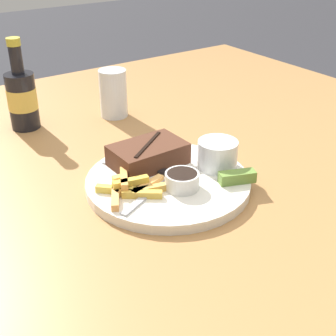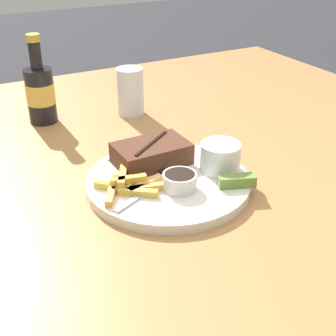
% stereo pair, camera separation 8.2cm
% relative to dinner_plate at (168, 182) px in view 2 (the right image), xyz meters
% --- Properties ---
extents(dining_table, '(1.54, 1.46, 0.73)m').
position_rel_dinner_plate_xyz_m(dining_table, '(0.00, 0.00, -0.07)').
color(dining_table, '#A87542').
rests_on(dining_table, ground_plane).
extents(dinner_plate, '(0.29, 0.29, 0.02)m').
position_rel_dinner_plate_xyz_m(dinner_plate, '(0.00, 0.00, 0.00)').
color(dinner_plate, silver).
rests_on(dinner_plate, dining_table).
extents(steak_portion, '(0.14, 0.09, 0.04)m').
position_rel_dinner_plate_xyz_m(steak_portion, '(0.00, 0.06, 0.03)').
color(steak_portion, '#512D1E').
rests_on(steak_portion, dinner_plate).
extents(fries_pile, '(0.12, 0.10, 0.02)m').
position_rel_dinner_plate_xyz_m(fries_pile, '(-0.07, -0.00, 0.02)').
color(fries_pile, gold).
rests_on(fries_pile, dinner_plate).
extents(coleslaw_cup, '(0.07, 0.07, 0.05)m').
position_rel_dinner_plate_xyz_m(coleslaw_cup, '(0.10, -0.02, 0.04)').
color(coleslaw_cup, white).
rests_on(coleslaw_cup, dinner_plate).
extents(dipping_sauce_cup, '(0.06, 0.06, 0.03)m').
position_rel_dinner_plate_xyz_m(dipping_sauce_cup, '(0.00, -0.04, 0.02)').
color(dipping_sauce_cup, silver).
rests_on(dipping_sauce_cup, dinner_plate).
extents(pickle_spear, '(0.07, 0.04, 0.02)m').
position_rel_dinner_plate_xyz_m(pickle_spear, '(0.09, -0.08, 0.02)').
color(pickle_spear, olive).
rests_on(pickle_spear, dinner_plate).
extents(fork_utensil, '(0.13, 0.07, 0.00)m').
position_rel_dinner_plate_xyz_m(fork_utensil, '(-0.07, -0.03, 0.01)').
color(fork_utensil, '#B7B7BC').
rests_on(fork_utensil, dinner_plate).
extents(knife_utensil, '(0.10, 0.15, 0.01)m').
position_rel_dinner_plate_xyz_m(knife_utensil, '(-0.01, 0.04, 0.01)').
color(knife_utensil, '#B7B7BC').
rests_on(knife_utensil, dinner_plate).
extents(beer_bottle, '(0.06, 0.06, 0.20)m').
position_rel_dinner_plate_xyz_m(beer_bottle, '(-0.11, 0.40, 0.06)').
color(beer_bottle, black).
rests_on(beer_bottle, dining_table).
extents(drinking_glass, '(0.06, 0.06, 0.11)m').
position_rel_dinner_plate_xyz_m(drinking_glass, '(0.09, 0.35, 0.05)').
color(drinking_glass, silver).
rests_on(drinking_glass, dining_table).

